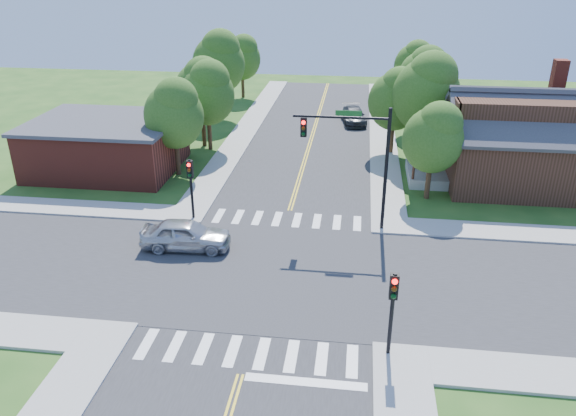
# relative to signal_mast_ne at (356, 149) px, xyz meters

# --- Properties ---
(ground) EXTENTS (100.00, 100.00, 0.00)m
(ground) POSITION_rel_signal_mast_ne_xyz_m (-3.91, -5.59, -4.85)
(ground) COLOR #234D18
(ground) RESTS_ON ground
(road_ns) EXTENTS (10.00, 90.00, 0.04)m
(road_ns) POSITION_rel_signal_mast_ne_xyz_m (-3.91, -5.59, -4.83)
(road_ns) COLOR #2D2D30
(road_ns) RESTS_ON ground
(road_ew) EXTENTS (90.00, 10.00, 0.04)m
(road_ew) POSITION_rel_signal_mast_ne_xyz_m (-3.91, -5.59, -4.83)
(road_ew) COLOR #2D2D30
(road_ew) RESTS_ON ground
(intersection_patch) EXTENTS (10.20, 10.20, 0.06)m
(intersection_patch) POSITION_rel_signal_mast_ne_xyz_m (-3.91, -5.59, -4.85)
(intersection_patch) COLOR #2D2D30
(intersection_patch) RESTS_ON ground
(sidewalk_ne) EXTENTS (40.00, 40.00, 0.14)m
(sidewalk_ne) POSITION_rel_signal_mast_ne_xyz_m (11.90, 10.23, -4.78)
(sidewalk_ne) COLOR #9E9B93
(sidewalk_ne) RESTS_ON ground
(sidewalk_nw) EXTENTS (40.00, 40.00, 0.14)m
(sidewalk_nw) POSITION_rel_signal_mast_ne_xyz_m (-19.73, 10.23, -4.78)
(sidewalk_nw) COLOR #9E9B93
(sidewalk_nw) RESTS_ON ground
(crosswalk_north) EXTENTS (8.85, 2.00, 0.01)m
(crosswalk_north) POSITION_rel_signal_mast_ne_xyz_m (-3.91, 0.61, -4.80)
(crosswalk_north) COLOR white
(crosswalk_north) RESTS_ON ground
(crosswalk_south) EXTENTS (8.85, 2.00, 0.01)m
(crosswalk_south) POSITION_rel_signal_mast_ne_xyz_m (-3.91, -11.79, -4.80)
(crosswalk_south) COLOR white
(crosswalk_south) RESTS_ON ground
(centerline) EXTENTS (0.30, 90.00, 0.01)m
(centerline) POSITION_rel_signal_mast_ne_xyz_m (-3.91, -5.59, -4.80)
(centerline) COLOR yellow
(centerline) RESTS_ON ground
(stop_bar) EXTENTS (4.60, 0.45, 0.09)m
(stop_bar) POSITION_rel_signal_mast_ne_xyz_m (-1.41, -13.19, -4.85)
(stop_bar) COLOR white
(stop_bar) RESTS_ON ground
(signal_mast_ne) EXTENTS (5.30, 0.42, 7.20)m
(signal_mast_ne) POSITION_rel_signal_mast_ne_xyz_m (0.00, 0.00, 0.00)
(signal_mast_ne) COLOR black
(signal_mast_ne) RESTS_ON ground
(signal_pole_se) EXTENTS (0.34, 0.42, 3.80)m
(signal_pole_se) POSITION_rel_signal_mast_ne_xyz_m (1.69, -11.21, -2.19)
(signal_pole_se) COLOR black
(signal_pole_se) RESTS_ON ground
(signal_pole_nw) EXTENTS (0.34, 0.42, 3.80)m
(signal_pole_nw) POSITION_rel_signal_mast_ne_xyz_m (-9.51, -0.01, -2.19)
(signal_pole_nw) COLOR black
(signal_pole_nw) RESTS_ON ground
(house_ne) EXTENTS (13.05, 8.80, 7.11)m
(house_ne) POSITION_rel_signal_mast_ne_xyz_m (11.19, 8.65, -1.52)
(house_ne) COLOR #321E11
(house_ne) RESTS_ON ground
(building_nw) EXTENTS (10.40, 8.40, 3.73)m
(building_nw) POSITION_rel_signal_mast_ne_xyz_m (-18.11, 7.61, -2.97)
(building_nw) COLOR maroon
(building_nw) RESTS_ON ground
(tree_e_a) EXTENTS (3.81, 3.62, 6.48)m
(tree_e_a) POSITION_rel_signal_mast_ne_xyz_m (4.80, 5.04, -0.61)
(tree_e_a) COLOR #382314
(tree_e_a) RESTS_ON ground
(tree_e_b) EXTENTS (4.95, 4.70, 8.41)m
(tree_e_b) POSITION_rel_signal_mast_ne_xyz_m (4.93, 12.16, 0.66)
(tree_e_b) COLOR #382314
(tree_e_b) RESTS_ON ground
(tree_e_c) EXTENTS (4.47, 4.25, 7.60)m
(tree_e_c) POSITION_rel_signal_mast_ne_xyz_m (5.49, 20.41, 0.13)
(tree_e_c) COLOR #382314
(tree_e_c) RESTS_ON ground
(tree_e_d) EXTENTS (3.99, 3.79, 6.78)m
(tree_e_d) POSITION_rel_signal_mast_ne_xyz_m (5.41, 29.68, -0.41)
(tree_e_d) COLOR #382314
(tree_e_d) RESTS_ON ground
(tree_w_a) EXTENTS (4.16, 3.95, 7.07)m
(tree_w_a) POSITION_rel_signal_mast_ne_xyz_m (-12.61, 7.17, -0.22)
(tree_w_a) COLOR #382314
(tree_w_a) RESTS_ON ground
(tree_w_b) EXTENTS (4.33, 4.11, 7.36)m
(tree_w_b) POSITION_rel_signal_mast_ne_xyz_m (-12.50, 13.89, -0.03)
(tree_w_b) COLOR #382314
(tree_w_b) RESTS_ON ground
(tree_w_c) EXTENTS (4.94, 4.69, 8.39)m
(tree_w_c) POSITION_rel_signal_mast_ne_xyz_m (-13.18, 22.63, 0.65)
(tree_w_c) COLOR #382314
(tree_w_c) RESTS_ON ground
(tree_w_d) EXTENTS (4.03, 3.83, 6.85)m
(tree_w_d) POSITION_rel_signal_mast_ne_xyz_m (-12.73, 31.11, -0.36)
(tree_w_d) COLOR #382314
(tree_w_d) RESTS_ON ground
(tree_house) EXTENTS (4.08, 3.88, 6.94)m
(tree_house) POSITION_rel_signal_mast_ne_xyz_m (2.80, 13.78, -0.31)
(tree_house) COLOR #382314
(tree_house) RESTS_ON ground
(tree_bldg) EXTENTS (4.30, 4.08, 7.31)m
(tree_bldg) POSITION_rel_signal_mast_ne_xyz_m (-11.77, 13.01, -0.07)
(tree_bldg) COLOR #382314
(tree_bldg) RESTS_ON ground
(car_silver) EXTENTS (2.47, 5.03, 1.64)m
(car_silver) POSITION_rel_signal_mast_ne_xyz_m (-8.85, -3.61, -4.03)
(car_silver) COLOR #B8BABF
(car_silver) RESTS_ON ground
(car_dgrey) EXTENTS (3.46, 5.52, 1.43)m
(car_dgrey) POSITION_rel_signal_mast_ne_xyz_m (-0.41, 22.20, -4.14)
(car_dgrey) COLOR #2C2E31
(car_dgrey) RESTS_ON ground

